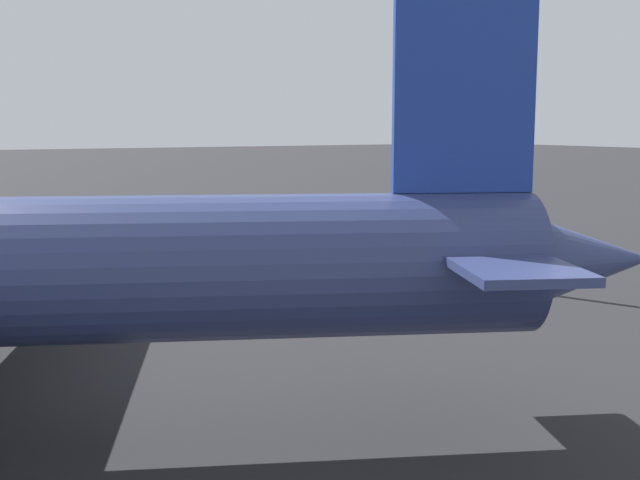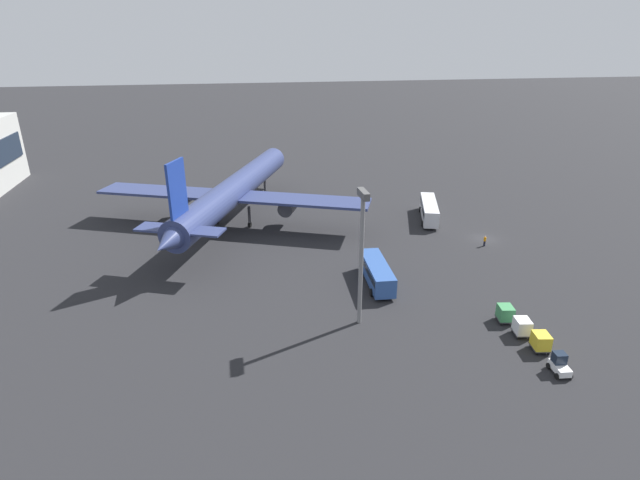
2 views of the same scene
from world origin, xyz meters
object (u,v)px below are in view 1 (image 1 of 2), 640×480
baggage_tug (461,230)px  cargo_cart_white (402,232)px  worker_person (104,243)px  cargo_cart_yellow (427,229)px  cargo_cart_green (376,235)px  shuttle_bus_far (320,258)px

baggage_tug → cargo_cart_white: (6.76, 0.03, 0.25)m
baggage_tug → worker_person: (31.42, -8.50, -0.07)m
cargo_cart_yellow → cargo_cart_green: size_ratio=1.00×
baggage_tug → cargo_cart_white: baggage_tug is taller
shuttle_bus_far → worker_person: size_ratio=6.09×
worker_person → cargo_cart_white: 26.10m
cargo_cart_yellow → cargo_cart_white: 3.05m
baggage_tug → cargo_cart_yellow: bearing=1.5°
cargo_cart_yellow → shuttle_bus_far: bearing=34.8°
baggage_tug → cargo_cart_green: bearing=8.3°
worker_person → baggage_tug: bearing=164.9°
cargo_cart_green → worker_person: bearing=-22.3°
shuttle_bus_far → cargo_cart_white: (-15.24, -12.34, -0.64)m
cargo_cart_white → shuttle_bus_far: bearing=39.0°
cargo_cart_white → cargo_cart_green: (3.03, 0.33, 0.00)m
baggage_tug → shuttle_bus_far: bearing=35.5°
cargo_cart_green → cargo_cart_yellow: bearing=-173.7°
baggage_tug → cargo_cart_green: baggage_tug is taller
shuttle_bus_far → worker_person: 22.92m
shuttle_bus_far → worker_person: (9.43, -20.87, -0.96)m
cargo_cart_white → cargo_cart_green: bearing=6.2°
worker_person → cargo_cart_yellow: 28.88m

